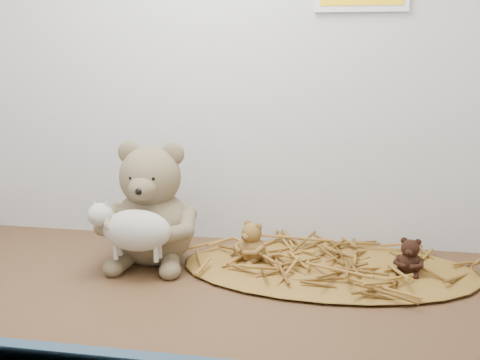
% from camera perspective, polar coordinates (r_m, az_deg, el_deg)
% --- Properties ---
extents(alcove_shell, '(1.20, 0.60, 0.90)m').
position_cam_1_polar(alcove_shell, '(1.08, -5.26, 14.25)').
color(alcove_shell, '#402716').
rests_on(alcove_shell, ground).
extents(straw_bed, '(0.56, 0.32, 0.01)m').
position_cam_1_polar(straw_bed, '(1.16, 8.36, -8.28)').
color(straw_bed, brown).
rests_on(straw_bed, shelf_floor).
extents(main_teddy, '(0.20, 0.21, 0.24)m').
position_cam_1_polar(main_teddy, '(1.18, -8.36, -2.16)').
color(main_teddy, '#756248').
rests_on(main_teddy, shelf_floor).
extents(toy_lamb, '(0.17, 0.10, 0.11)m').
position_cam_1_polar(toy_lamb, '(1.11, -9.75, -4.73)').
color(toy_lamb, beige).
rests_on(toy_lamb, main_teddy).
extents(mini_teddy_tan, '(0.09, 0.09, 0.08)m').
position_cam_1_polar(mini_teddy_tan, '(1.17, 1.17, -5.71)').
color(mini_teddy_tan, olive).
rests_on(mini_teddy_tan, straw_bed).
extents(mini_teddy_brown, '(0.07, 0.07, 0.07)m').
position_cam_1_polar(mini_teddy_brown, '(1.15, 15.82, -6.82)').
color(mini_teddy_brown, black).
rests_on(mini_teddy_brown, straw_bed).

